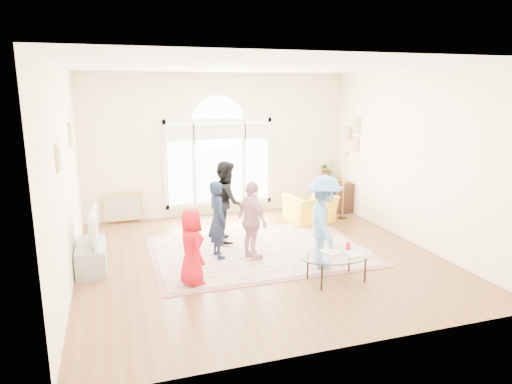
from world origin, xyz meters
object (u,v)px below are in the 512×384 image
object	(u,v)px
coffee_table	(337,255)
armchair	(310,209)
area_rug	(259,251)
television	(90,227)
tv_console	(91,257)

from	to	relation	value
coffee_table	armchair	xyz separation A→B (m)	(0.91, 2.95, -0.09)
area_rug	armchair	world-z (taller)	armchair
television	area_rug	bearing A→B (deg)	-0.76
tv_console	armchair	world-z (taller)	armchair
tv_console	coffee_table	distance (m)	3.90
area_rug	coffee_table	bearing A→B (deg)	-65.56
armchair	coffee_table	bearing A→B (deg)	62.91
area_rug	television	xyz separation A→B (m)	(-2.82, 0.04, 0.69)
coffee_table	armchair	distance (m)	3.09
armchair	television	bearing A→B (deg)	6.86
tv_console	coffee_table	xyz separation A→B (m)	(3.55, -1.61, 0.19)
tv_console	coffee_table	size ratio (longest dim) A/B	0.82
area_rug	tv_console	world-z (taller)	tv_console
tv_console	armchair	xyz separation A→B (m)	(4.46, 1.34, 0.10)
armchair	area_rug	bearing A→B (deg)	30.43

